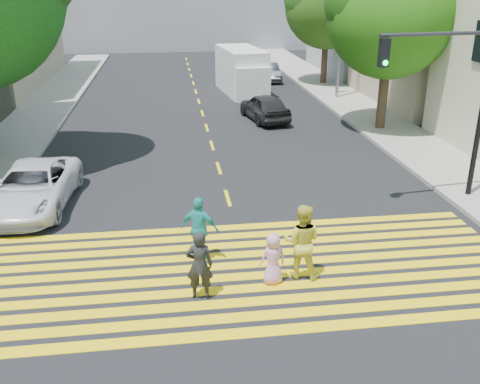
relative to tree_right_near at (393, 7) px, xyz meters
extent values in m
plane|color=black|center=(-8.18, -13.44, -5.54)|extent=(120.00, 120.00, 0.00)
cube|color=gray|center=(-16.68, 8.56, -5.46)|extent=(3.00, 40.00, 0.15)
cube|color=gray|center=(0.32, 1.56, -5.46)|extent=(3.00, 60.00, 0.15)
cube|color=maroon|center=(-15.08, -7.44, -5.46)|extent=(0.20, 8.00, 0.16)
cube|color=yellow|center=(-8.18, -14.64, -5.53)|extent=(13.40, 0.35, 0.01)
cube|color=yellow|center=(-8.18, -14.09, -5.53)|extent=(13.40, 0.35, 0.01)
cube|color=yellow|center=(-8.18, -13.54, -5.53)|extent=(13.40, 0.35, 0.01)
cube|color=yellow|center=(-8.18, -12.99, -5.53)|extent=(13.40, 0.35, 0.01)
cube|color=yellow|center=(-8.18, -12.44, -5.53)|extent=(13.40, 0.35, 0.01)
cube|color=yellow|center=(-8.18, -11.89, -5.53)|extent=(13.40, 0.35, 0.01)
cube|color=yellow|center=(-8.18, -11.34, -5.53)|extent=(13.40, 0.35, 0.01)
cube|color=yellow|center=(-8.18, -10.79, -5.53)|extent=(13.40, 0.35, 0.01)
cube|color=yellow|center=(-8.18, -10.24, -5.53)|extent=(13.40, 0.35, 0.01)
cube|color=yellow|center=(-8.18, -9.69, -5.53)|extent=(13.40, 0.35, 0.01)
cube|color=yellow|center=(-8.18, -7.44, -5.53)|extent=(0.12, 1.40, 0.01)
cube|color=yellow|center=(-8.18, -4.44, -5.53)|extent=(0.12, 1.40, 0.01)
cube|color=yellow|center=(-8.18, -1.44, -5.53)|extent=(0.12, 1.40, 0.01)
cube|color=yellow|center=(-8.18, 1.56, -5.53)|extent=(0.12, 1.40, 0.01)
cube|color=yellow|center=(-8.18, 4.56, -5.53)|extent=(0.12, 1.40, 0.01)
cube|color=yellow|center=(-8.18, 7.56, -5.53)|extent=(0.12, 1.40, 0.01)
cube|color=yellow|center=(-8.18, 10.56, -5.53)|extent=(0.12, 1.40, 0.01)
cube|color=yellow|center=(-8.18, 13.56, -5.53)|extent=(0.12, 1.40, 0.01)
cube|color=yellow|center=(-8.18, 16.56, -5.53)|extent=(0.12, 1.40, 0.01)
cube|color=yellow|center=(-8.18, 19.56, -5.53)|extent=(0.12, 1.40, 0.01)
cube|color=yellow|center=(-8.18, 22.56, -5.53)|extent=(0.12, 1.40, 0.01)
cube|color=yellow|center=(-8.18, 25.56, -5.53)|extent=(0.12, 1.40, 0.01)
cube|color=tan|center=(6.82, 5.56, -0.54)|extent=(10.00, 10.00, 10.00)
cube|color=gray|center=(6.82, 16.56, -0.54)|extent=(10.00, 10.00, 10.00)
cylinder|color=#3B251A|center=(-0.08, -0.01, -4.04)|extent=(0.54, 0.54, 2.99)
sphere|color=#25610F|center=(-0.08, -0.01, -0.30)|extent=(6.89, 6.89, 5.62)
sphere|color=#11430B|center=(-1.09, 0.05, 0.26)|extent=(4.82, 4.82, 3.93)
cylinder|color=#422B1B|center=(0.53, 11.80, -4.09)|extent=(0.41, 0.41, 2.89)
sphere|color=#153808|center=(0.53, 11.80, -0.44)|extent=(5.62, 5.62, 5.51)
imported|color=black|center=(-9.46, -13.18, -4.72)|extent=(0.64, 0.46, 1.63)
imported|color=gold|center=(-7.01, -12.60, -4.61)|extent=(1.09, 0.98, 1.86)
imported|color=#D691BE|center=(-7.73, -12.79, -4.90)|extent=(0.68, 0.51, 1.27)
imported|color=teal|center=(-9.34, -11.41, -4.69)|extent=(1.07, 0.78, 1.69)
imported|color=silver|center=(-14.27, -7.34, -4.87)|extent=(2.53, 4.94, 1.34)
imported|color=black|center=(-5.16, 2.63, -4.86)|extent=(2.28, 4.22, 1.36)
imported|color=gray|center=(-4.47, 15.04, -4.91)|extent=(2.46, 4.55, 1.25)
imported|color=#21232C|center=(-2.86, 13.71, -4.94)|extent=(1.30, 3.63, 1.19)
cube|color=white|center=(-5.35, 9.97, -4.18)|extent=(2.75, 5.63, 2.71)
cube|color=silver|center=(-5.09, 7.60, -4.56)|extent=(2.19, 1.52, 1.95)
cylinder|color=black|center=(-6.00, 7.94, -5.16)|extent=(0.35, 0.78, 0.76)
cylinder|color=black|center=(-4.28, 8.13, -5.16)|extent=(0.35, 0.78, 0.76)
cylinder|color=black|center=(-6.43, 11.82, -5.16)|extent=(0.35, 0.78, 0.76)
cylinder|color=#292727|center=(-4.70, 12.01, -5.16)|extent=(0.35, 0.78, 0.76)
cylinder|color=#2C2D31|center=(-2.25, -8.73, -0.31)|extent=(3.72, 0.58, 0.11)
cube|color=black|center=(-3.92, -8.94, -0.77)|extent=(0.27, 0.27, 0.78)
sphere|color=#00E84A|center=(-3.90, -9.07, -1.03)|extent=(0.17, 0.17, 0.15)
cylinder|color=slate|center=(-0.01, 7.05, -0.61)|extent=(0.21, 0.21, 9.86)
camera|label=1|loc=(-9.96, -23.54, 1.14)|focal=40.00mm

